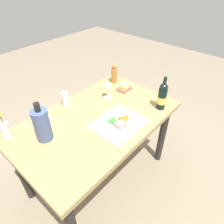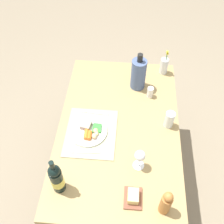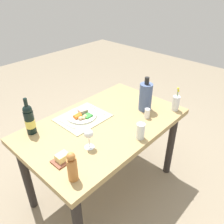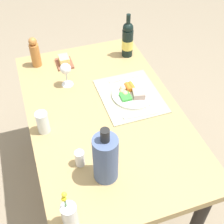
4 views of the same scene
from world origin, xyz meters
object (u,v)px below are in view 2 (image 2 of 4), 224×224
salt_shaker (150,92)px  butter_dish (133,197)px  water_tumbler (169,120)px  flower_vase (164,66)px  dining_table (118,135)px  wine_glass (140,156)px  pepper_mill (166,203)px  knife (85,152)px  wine_bottle (57,178)px  cooler_bottle (138,74)px  dinner_plate (89,131)px  fork (94,112)px

salt_shaker → butter_dish: (0.79, -0.10, -0.02)m
water_tumbler → flower_vase: bearing=-178.4°
dining_table → wine_glass: wine_glass is taller
pepper_mill → butter_dish: bearing=-105.8°
knife → wine_bottle: wine_bottle is taller
dining_table → cooler_bottle: 0.47m
dining_table → dinner_plate: bearing=-71.3°
knife → cooler_bottle: bearing=150.4°
cooler_bottle → flower_vase: bearing=130.6°
knife → salt_shaker: (-0.52, 0.40, 0.03)m
water_tumbler → dinner_plate: bearing=-78.8°
pepper_mill → flower_vase: (-1.11, 0.04, -0.03)m
fork → cooler_bottle: cooler_bottle is taller
salt_shaker → wine_glass: (0.58, -0.07, 0.07)m
pepper_mill → butter_dish: 0.19m
dining_table → wine_glass: (0.28, 0.14, 0.21)m
knife → wine_bottle: 0.29m
water_tumbler → cooler_bottle: (-0.36, -0.22, 0.07)m
cooler_bottle → wine_glass: cooler_bottle is taller
dining_table → knife: bearing=-41.4°
pepper_mill → water_tumbler: pepper_mill is taller
water_tumbler → fork: bearing=-97.0°
knife → dining_table: bearing=135.8°
fork → cooler_bottle: bearing=139.9°
water_tumbler → wine_bottle: (0.50, -0.64, 0.06)m
cooler_bottle → flower_vase: size_ratio=1.37×
butter_dish → wine_bottle: bearing=-94.3°
wine_glass → water_tumbler: bearing=149.0°
pepper_mill → salt_shaker: 0.84m
fork → wine_glass: 0.51m
butter_dish → pepper_mill: bearing=74.2°
fork → wine_glass: wine_glass is taller
knife → pepper_mill: bearing=53.2°
fork → cooler_bottle: (-0.29, 0.29, 0.12)m
dining_table → butter_dish: (0.49, 0.11, 0.12)m
fork → salt_shaker: 0.44m
knife → cooler_bottle: (-0.61, 0.31, 0.12)m
dinner_plate → water_tumbler: (-0.10, 0.53, 0.03)m
cooler_bottle → wine_glass: (0.68, 0.02, -0.02)m
flower_vase → dining_table: bearing=-29.3°
fork → butter_dish: bearing=30.8°
dinner_plate → fork: (-0.17, 0.02, -0.01)m
dining_table → fork: size_ratio=6.79×
fork → water_tumbler: bearing=87.9°
fork → wine_bottle: size_ratio=0.67×
salt_shaker → flower_vase: (-0.27, 0.11, 0.03)m
knife → salt_shaker: 0.66m
dining_table → flower_vase: bearing=150.7°
wine_bottle → wine_glass: wine_bottle is taller
dinner_plate → flower_vase: bearing=141.1°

